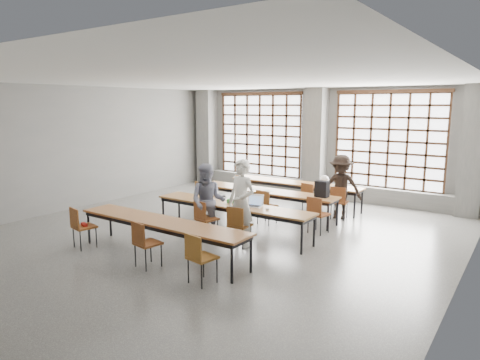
# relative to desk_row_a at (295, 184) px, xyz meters

# --- Properties ---
(floor) EXTENTS (11.00, 11.00, 0.00)m
(floor) POSITION_rel_desk_row_a_xyz_m (-0.15, -3.54, -0.66)
(floor) COLOR #4E4E4B
(floor) RESTS_ON ground
(ceiling) EXTENTS (11.00, 11.00, 0.00)m
(ceiling) POSITION_rel_desk_row_a_xyz_m (-0.15, -3.54, 2.84)
(ceiling) COLOR silver
(ceiling) RESTS_ON floor
(wall_back) EXTENTS (10.00, 0.00, 10.00)m
(wall_back) POSITION_rel_desk_row_a_xyz_m (-0.15, 1.96, 1.09)
(wall_back) COLOR #61615F
(wall_back) RESTS_ON floor
(wall_left) EXTENTS (0.00, 11.00, 11.00)m
(wall_left) POSITION_rel_desk_row_a_xyz_m (-5.15, -3.54, 1.09)
(wall_left) COLOR #61615F
(wall_left) RESTS_ON floor
(wall_right) EXTENTS (0.00, 11.00, 11.00)m
(wall_right) POSITION_rel_desk_row_a_xyz_m (4.85, -3.54, 1.09)
(wall_right) COLOR #61615F
(wall_right) RESTS_ON floor
(column_left) EXTENTS (0.60, 0.55, 3.50)m
(column_left) POSITION_rel_desk_row_a_xyz_m (-4.65, 1.68, 1.09)
(column_left) COLOR #585855
(column_left) RESTS_ON floor
(column_mid) EXTENTS (0.60, 0.55, 3.50)m
(column_mid) POSITION_rel_desk_row_a_xyz_m (-0.15, 1.68, 1.09)
(column_mid) COLOR #585855
(column_mid) RESTS_ON floor
(column_right) EXTENTS (0.60, 0.55, 3.50)m
(column_right) POSITION_rel_desk_row_a_xyz_m (4.35, 1.68, 1.09)
(column_right) COLOR #585855
(column_right) RESTS_ON floor
(window_left) EXTENTS (3.32, 0.12, 3.00)m
(window_left) POSITION_rel_desk_row_a_xyz_m (-2.40, 1.88, 1.24)
(window_left) COLOR white
(window_left) RESTS_ON wall_back
(window_right) EXTENTS (3.32, 0.12, 3.00)m
(window_right) POSITION_rel_desk_row_a_xyz_m (2.10, 1.88, 1.24)
(window_right) COLOR white
(window_right) RESTS_ON wall_back
(sill_ledge) EXTENTS (9.80, 0.35, 0.50)m
(sill_ledge) POSITION_rel_desk_row_a_xyz_m (-0.15, 1.76, -0.41)
(sill_ledge) COLOR #585855
(sill_ledge) RESTS_ON floor
(desk_row_a) EXTENTS (4.00, 0.70, 0.73)m
(desk_row_a) POSITION_rel_desk_row_a_xyz_m (0.00, 0.00, 0.00)
(desk_row_a) COLOR brown
(desk_row_a) RESTS_ON floor
(desk_row_b) EXTENTS (4.00, 0.70, 0.73)m
(desk_row_b) POSITION_rel_desk_row_a_xyz_m (-0.11, -1.49, 0.00)
(desk_row_b) COLOR brown
(desk_row_b) RESTS_ON floor
(desk_row_c) EXTENTS (4.00, 0.70, 0.73)m
(desk_row_c) POSITION_rel_desk_row_a_xyz_m (0.11, -3.30, 0.00)
(desk_row_c) COLOR brown
(desk_row_c) RESTS_ON floor
(desk_row_d) EXTENTS (4.00, 0.70, 0.73)m
(desk_row_d) POSITION_rel_desk_row_a_xyz_m (-0.21, -5.25, 0.00)
(desk_row_d) COLOR brown
(desk_row_d) RESTS_ON floor
(chair_back_left) EXTENTS (0.51, 0.51, 0.88)m
(chair_back_left) POSITION_rel_desk_row_a_xyz_m (-1.42, -0.63, -0.13)
(chair_back_left) COLOR brown
(chair_back_left) RESTS_ON floor
(chair_back_mid) EXTENTS (0.50, 0.50, 0.88)m
(chair_back_mid) POSITION_rel_desk_row_a_xyz_m (0.78, -0.63, -0.13)
(chair_back_mid) COLOR brown
(chair_back_mid) RESTS_ON floor
(chair_back_right) EXTENTS (0.48, 0.48, 0.88)m
(chair_back_right) POSITION_rel_desk_row_a_xyz_m (1.61, -0.63, -0.13)
(chair_back_right) COLOR brown
(chair_back_right) RESTS_ON floor
(chair_mid_left) EXTENTS (0.53, 0.53, 0.88)m
(chair_mid_left) POSITION_rel_desk_row_a_xyz_m (-1.73, -2.12, -0.13)
(chair_mid_left) COLOR brown
(chair_mid_left) RESTS_ON floor
(chair_mid_centre) EXTENTS (0.45, 0.45, 0.88)m
(chair_mid_centre) POSITION_rel_desk_row_a_xyz_m (0.28, -2.12, -0.13)
(chair_mid_centre) COLOR brown
(chair_mid_centre) RESTS_ON floor
(chair_mid_right) EXTENTS (0.48, 0.48, 0.88)m
(chair_mid_right) POSITION_rel_desk_row_a_xyz_m (1.68, -2.12, -0.13)
(chair_mid_right) COLOR maroon
(chair_mid_right) RESTS_ON floor
(chair_front_left) EXTENTS (0.49, 0.50, 0.88)m
(chair_front_left) POSITION_rel_desk_row_a_xyz_m (-0.21, -3.92, -0.13)
(chair_front_left) COLOR maroon
(chair_front_left) RESTS_ON floor
(chair_front_right) EXTENTS (0.44, 0.44, 0.88)m
(chair_front_right) POSITION_rel_desk_row_a_xyz_m (0.71, -3.92, -0.13)
(chair_front_right) COLOR brown
(chair_front_right) RESTS_ON floor
(chair_near_left) EXTENTS (0.50, 0.50, 0.88)m
(chair_near_left) POSITION_rel_desk_row_a_xyz_m (-1.93, -5.87, -0.13)
(chair_near_left) COLOR brown
(chair_near_left) RESTS_ON floor
(chair_near_mid) EXTENTS (0.48, 0.49, 0.88)m
(chair_near_mid) POSITION_rel_desk_row_a_xyz_m (-0.02, -5.87, -0.13)
(chair_near_mid) COLOR brown
(chair_near_mid) RESTS_ON floor
(chair_near_right) EXTENTS (0.48, 0.48, 0.88)m
(chair_near_right) POSITION_rel_desk_row_a_xyz_m (1.28, -5.87, -0.13)
(chair_near_right) COLOR brown
(chair_near_right) RESTS_ON floor
(student_male) EXTENTS (0.73, 0.53, 1.85)m
(student_male) POSITION_rel_desk_row_a_xyz_m (0.71, -3.80, 0.26)
(student_male) COLOR white
(student_male) RESTS_ON floor
(student_female) EXTENTS (1.03, 0.95, 1.69)m
(student_female) POSITION_rel_desk_row_a_xyz_m (-0.19, -3.80, 0.18)
(student_female) COLOR #171C46
(student_female) RESTS_ON floor
(student_back) EXTENTS (1.21, 0.86, 1.69)m
(student_back) POSITION_rel_desk_row_a_xyz_m (1.60, -0.50, 0.18)
(student_back) COLOR black
(student_back) RESTS_ON floor
(laptop_front) EXTENTS (0.41, 0.37, 0.26)m
(laptop_front) POSITION_rel_desk_row_a_xyz_m (0.65, -3.19, 0.13)
(laptop_front) COLOR silver
(laptop_front) RESTS_ON desk_row_c
(laptop_back) EXTENTS (0.39, 0.34, 0.26)m
(laptop_back) POSITION_rel_desk_row_a_xyz_m (1.36, 0.11, 0.13)
(laptop_back) COLOR silver
(laptop_back) RESTS_ON desk_row_a
(mouse) EXTENTS (0.11, 0.08, 0.04)m
(mouse) POSITION_rel_desk_row_a_xyz_m (1.06, -3.32, 0.08)
(mouse) COLOR white
(mouse) RESTS_ON desk_row_c
(green_box) EXTENTS (0.27, 0.16, 0.09)m
(green_box) POSITION_rel_desk_row_a_xyz_m (0.06, -3.22, 0.11)
(green_box) COLOR #338E2E
(green_box) RESTS_ON desk_row_c
(phone) EXTENTS (0.14, 0.07, 0.01)m
(phone) POSITION_rel_desk_row_a_xyz_m (0.29, -3.40, 0.07)
(phone) COLOR black
(phone) RESTS_ON desk_row_c
(paper_sheet_b) EXTENTS (0.31, 0.22, 0.00)m
(paper_sheet_b) POSITION_rel_desk_row_a_xyz_m (-0.41, -1.54, 0.07)
(paper_sheet_b) COLOR white
(paper_sheet_b) RESTS_ON desk_row_b
(paper_sheet_c) EXTENTS (0.32, 0.25, 0.00)m
(paper_sheet_c) POSITION_rel_desk_row_a_xyz_m (-0.01, -1.49, 0.07)
(paper_sheet_c) COLOR white
(paper_sheet_c) RESTS_ON desk_row_b
(backpack) EXTENTS (0.33, 0.22, 0.40)m
(backpack) POSITION_rel_desk_row_a_xyz_m (1.49, -1.44, 0.27)
(backpack) COLOR black
(backpack) RESTS_ON desk_row_b
(plastic_bag) EXTENTS (0.29, 0.25, 0.29)m
(plastic_bag) POSITION_rel_desk_row_a_xyz_m (0.90, 0.05, 0.21)
(plastic_bag) COLOR white
(plastic_bag) RESTS_ON desk_row_a
(red_pouch) EXTENTS (0.22, 0.14, 0.06)m
(red_pouch) POSITION_rel_desk_row_a_xyz_m (-1.91, -5.80, -0.16)
(red_pouch) COLOR maroon
(red_pouch) RESTS_ON chair_near_left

